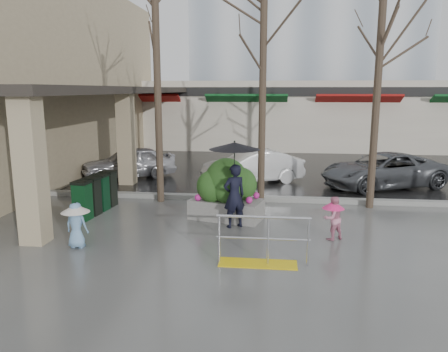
% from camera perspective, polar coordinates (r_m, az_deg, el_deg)
% --- Properties ---
extents(ground, '(120.00, 120.00, 0.00)m').
position_cam_1_polar(ground, '(10.39, -2.55, -8.56)').
color(ground, '#51514F').
rests_on(ground, ground).
extents(street_asphalt, '(120.00, 36.00, 0.01)m').
position_cam_1_polar(street_asphalt, '(31.89, 3.75, 4.88)').
color(street_asphalt, black).
rests_on(street_asphalt, ground).
extents(curb, '(120.00, 0.30, 0.15)m').
position_cam_1_polar(curb, '(14.17, 0.01, -2.83)').
color(curb, gray).
rests_on(curb, ground).
extents(near_building, '(6.00, 18.00, 8.00)m').
position_cam_1_polar(near_building, '(20.59, -24.85, 11.56)').
color(near_building, tan).
rests_on(near_building, ground).
extents(canopy_slab, '(2.80, 18.00, 0.25)m').
position_cam_1_polar(canopy_slab, '(18.77, -13.52, 11.26)').
color(canopy_slab, '#2D2823').
rests_on(canopy_slab, pillar_front).
extents(pillar_front, '(0.55, 0.55, 3.50)m').
position_cam_1_polar(pillar_front, '(10.81, -23.95, 0.85)').
color(pillar_front, tan).
rests_on(pillar_front, ground).
extents(pillar_back, '(0.55, 0.55, 3.50)m').
position_cam_1_polar(pillar_back, '(16.68, -12.65, 4.88)').
color(pillar_back, tan).
rests_on(pillar_back, ground).
extents(storefront_row, '(34.00, 6.74, 4.00)m').
position_cam_1_polar(storefront_row, '(27.66, 7.56, 8.02)').
color(storefront_row, beige).
rests_on(storefront_row, ground).
extents(handrail, '(1.90, 0.50, 1.03)m').
position_cam_1_polar(handrail, '(9.02, 4.86, -9.19)').
color(handrail, yellow).
rests_on(handrail, ground).
extents(tree_west, '(3.20, 3.20, 6.80)m').
position_cam_1_polar(tree_west, '(13.82, -8.87, 17.61)').
color(tree_west, '#382B21').
rests_on(tree_west, ground).
extents(tree_midwest, '(3.20, 3.20, 7.00)m').
position_cam_1_polar(tree_midwest, '(13.37, 5.20, 18.56)').
color(tree_midwest, '#382B21').
rests_on(tree_midwest, ground).
extents(tree_mideast, '(3.20, 3.20, 6.50)m').
position_cam_1_polar(tree_mideast, '(13.64, 19.76, 16.25)').
color(tree_mideast, '#382B21').
rests_on(tree_mideast, ground).
extents(woman, '(1.30, 1.30, 2.26)m').
position_cam_1_polar(woman, '(11.10, 1.36, 0.19)').
color(woman, black).
rests_on(woman, ground).
extents(child_pink, '(0.64, 0.59, 1.05)m').
position_cam_1_polar(child_pink, '(10.68, 14.04, -5.03)').
color(child_pink, pink).
rests_on(child_pink, ground).
extents(child_blue, '(0.64, 0.64, 1.05)m').
position_cam_1_polar(child_blue, '(10.38, -18.76, -5.49)').
color(child_blue, '#719EC9').
rests_on(child_blue, ground).
extents(planter, '(2.12, 1.42, 1.70)m').
position_cam_1_polar(planter, '(11.98, 0.37, -1.83)').
color(planter, slate).
rests_on(planter, ground).
extents(news_boxes, '(0.64, 1.97, 1.08)m').
position_cam_1_polar(news_boxes, '(13.18, -16.37, -2.29)').
color(news_boxes, '#0D3C1B').
rests_on(news_boxes, ground).
extents(car_a, '(3.97, 2.98, 1.26)m').
position_cam_1_polar(car_a, '(18.05, -12.27, 1.77)').
color(car_a, silver).
rests_on(car_a, ground).
extents(car_b, '(4.04, 2.76, 1.26)m').
position_cam_1_polar(car_b, '(16.68, 3.74, 1.24)').
color(car_b, white).
rests_on(car_b, ground).
extents(car_c, '(4.99, 3.67, 1.26)m').
position_cam_1_polar(car_c, '(16.91, 20.04, 0.71)').
color(car_c, '#585B5F').
rests_on(car_c, ground).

